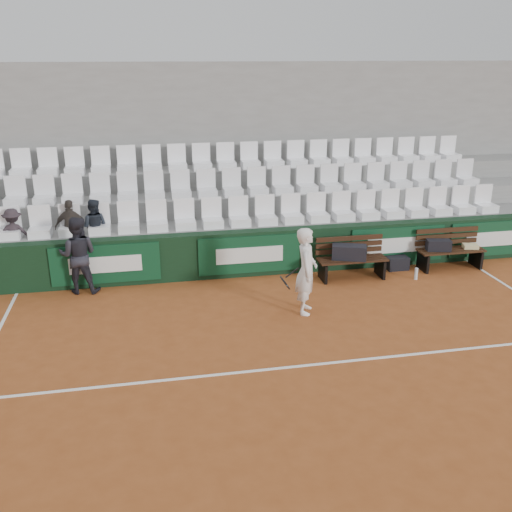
{
  "coord_description": "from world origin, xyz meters",
  "views": [
    {
      "loc": [
        -2.29,
        -7.49,
        4.61
      ],
      "look_at": [
        -0.34,
        2.4,
        1.0
      ],
      "focal_mm": 40.0,
      "sensor_mm": 36.0,
      "label": 1
    }
  ],
  "objects_px": {
    "bench_left": "(352,268)",
    "sports_bag_ground": "(397,263)",
    "water_bottle_far": "(416,274)",
    "water_bottle_near": "(320,272)",
    "spectator_c": "(92,206)",
    "sports_bag_left": "(349,252)",
    "spectator_b": "(69,207)",
    "sports_bag_right": "(439,245)",
    "ball_kid": "(78,255)",
    "spectator_a": "(11,213)",
    "bench_right": "(450,259)",
    "tennis_player": "(306,271)"
  },
  "relations": [
    {
      "from": "sports_bag_ground",
      "to": "spectator_c",
      "type": "distance_m",
      "value": 6.77
    },
    {
      "from": "spectator_c",
      "to": "spectator_a",
      "type": "bearing_deg",
      "value": 12.61
    },
    {
      "from": "bench_left",
      "to": "spectator_c",
      "type": "relative_size",
      "value": 1.27
    },
    {
      "from": "water_bottle_near",
      "to": "spectator_b",
      "type": "height_order",
      "value": "spectator_b"
    },
    {
      "from": "bench_right",
      "to": "spectator_a",
      "type": "relative_size",
      "value": 1.41
    },
    {
      "from": "bench_right",
      "to": "water_bottle_far",
      "type": "bearing_deg",
      "value": -155.25
    },
    {
      "from": "sports_bag_left",
      "to": "ball_kid",
      "type": "relative_size",
      "value": 0.46
    },
    {
      "from": "water_bottle_far",
      "to": "spectator_c",
      "type": "distance_m",
      "value": 7.02
    },
    {
      "from": "sports_bag_right",
      "to": "sports_bag_ground",
      "type": "bearing_deg",
      "value": 168.48
    },
    {
      "from": "sports_bag_left",
      "to": "sports_bag_ground",
      "type": "relative_size",
      "value": 1.5
    },
    {
      "from": "spectator_b",
      "to": "water_bottle_near",
      "type": "bearing_deg",
      "value": 177.54
    },
    {
      "from": "spectator_a",
      "to": "spectator_b",
      "type": "relative_size",
      "value": 0.89
    },
    {
      "from": "sports_bag_left",
      "to": "sports_bag_ground",
      "type": "height_order",
      "value": "sports_bag_left"
    },
    {
      "from": "sports_bag_left",
      "to": "water_bottle_far",
      "type": "height_order",
      "value": "sports_bag_left"
    },
    {
      "from": "bench_left",
      "to": "water_bottle_far",
      "type": "xyz_separation_m",
      "value": [
        1.34,
        -0.34,
        -0.1
      ]
    },
    {
      "from": "sports_bag_right",
      "to": "spectator_a",
      "type": "bearing_deg",
      "value": 173.58
    },
    {
      "from": "sports_bag_left",
      "to": "spectator_b",
      "type": "bearing_deg",
      "value": 168.55
    },
    {
      "from": "bench_left",
      "to": "water_bottle_near",
      "type": "bearing_deg",
      "value": 161.93
    },
    {
      "from": "sports_bag_ground",
      "to": "spectator_c",
      "type": "xyz_separation_m",
      "value": [
        -6.56,
        0.84,
        1.45
      ]
    },
    {
      "from": "sports_bag_right",
      "to": "water_bottle_far",
      "type": "xyz_separation_m",
      "value": [
        -0.72,
        -0.47,
        -0.44
      ]
    },
    {
      "from": "bench_right",
      "to": "sports_bag_ground",
      "type": "relative_size",
      "value": 3.13
    },
    {
      "from": "spectator_c",
      "to": "bench_left",
      "type": "bearing_deg",
      "value": -179.51
    },
    {
      "from": "sports_bag_right",
      "to": "water_bottle_near",
      "type": "height_order",
      "value": "sports_bag_right"
    },
    {
      "from": "spectator_b",
      "to": "spectator_c",
      "type": "height_order",
      "value": "spectator_b"
    },
    {
      "from": "water_bottle_far",
      "to": "spectator_c",
      "type": "xyz_separation_m",
      "value": [
        -6.7,
        1.49,
        1.46
      ]
    },
    {
      "from": "spectator_c",
      "to": "tennis_player",
      "type": "bearing_deg",
      "value": 159.11
    },
    {
      "from": "bench_left",
      "to": "ball_kid",
      "type": "distance_m",
      "value": 5.7
    },
    {
      "from": "water_bottle_far",
      "to": "spectator_a",
      "type": "xyz_separation_m",
      "value": [
        -8.31,
        1.49,
        1.4
      ]
    },
    {
      "from": "spectator_b",
      "to": "bench_left",
      "type": "bearing_deg",
      "value": 176.67
    },
    {
      "from": "bench_left",
      "to": "tennis_player",
      "type": "xyz_separation_m",
      "value": [
        -1.45,
        -1.44,
        0.6
      ]
    },
    {
      "from": "sports_bag_left",
      "to": "sports_bag_right",
      "type": "xyz_separation_m",
      "value": [
        2.15,
        0.15,
        -0.03
      ]
    },
    {
      "from": "spectator_a",
      "to": "ball_kid",
      "type": "bearing_deg",
      "value": 145.28
    },
    {
      "from": "tennis_player",
      "to": "spectator_c",
      "type": "height_order",
      "value": "spectator_c"
    },
    {
      "from": "bench_right",
      "to": "sports_bag_right",
      "type": "distance_m",
      "value": 0.47
    },
    {
      "from": "sports_bag_left",
      "to": "water_bottle_near",
      "type": "xyz_separation_m",
      "value": [
        -0.55,
        0.22,
        -0.48
      ]
    },
    {
      "from": "sports_bag_ground",
      "to": "ball_kid",
      "type": "xyz_separation_m",
      "value": [
        -6.85,
        0.06,
        0.64
      ]
    },
    {
      "from": "bench_right",
      "to": "water_bottle_near",
      "type": "distance_m",
      "value": 3.02
    },
    {
      "from": "spectator_c",
      "to": "water_bottle_far",
      "type": "bearing_deg",
      "value": -179.93
    },
    {
      "from": "bench_left",
      "to": "water_bottle_far",
      "type": "height_order",
      "value": "bench_left"
    },
    {
      "from": "bench_left",
      "to": "sports_bag_right",
      "type": "height_order",
      "value": "sports_bag_right"
    },
    {
      "from": "bench_left",
      "to": "sports_bag_left",
      "type": "relative_size",
      "value": 2.08
    },
    {
      "from": "bench_left",
      "to": "sports_bag_ground",
      "type": "xyz_separation_m",
      "value": [
        1.19,
        0.31,
        -0.08
      ]
    },
    {
      "from": "sports_bag_right",
      "to": "sports_bag_ground",
      "type": "relative_size",
      "value": 1.09
    },
    {
      "from": "bench_left",
      "to": "spectator_c",
      "type": "height_order",
      "value": "spectator_c"
    },
    {
      "from": "sports_bag_left",
      "to": "spectator_c",
      "type": "xyz_separation_m",
      "value": [
        -5.28,
        1.16,
        0.99
      ]
    },
    {
      "from": "sports_bag_ground",
      "to": "sports_bag_right",
      "type": "bearing_deg",
      "value": -11.52
    },
    {
      "from": "water_bottle_near",
      "to": "spectator_c",
      "type": "height_order",
      "value": "spectator_c"
    },
    {
      "from": "sports_bag_right",
      "to": "ball_kid",
      "type": "xyz_separation_m",
      "value": [
        -7.72,
        0.24,
        0.22
      ]
    },
    {
      "from": "ball_kid",
      "to": "bench_right",
      "type": "bearing_deg",
      "value": -173.18
    },
    {
      "from": "tennis_player",
      "to": "spectator_a",
      "type": "bearing_deg",
      "value": 154.88
    }
  ]
}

